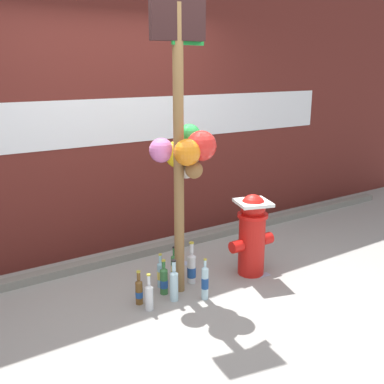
{
  "coord_description": "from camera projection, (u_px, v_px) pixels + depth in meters",
  "views": [
    {
      "loc": [
        -1.85,
        -2.89,
        1.95
      ],
      "look_at": [
        0.2,
        0.25,
        0.9
      ],
      "focal_mm": 42.08,
      "sensor_mm": 36.0,
      "label": 1
    }
  ],
  "objects": [
    {
      "name": "ground_plane",
      "position": [
        188.0,
        304.0,
        3.83
      ],
      "size": [
        14.0,
        14.0,
        0.0
      ],
      "primitive_type": "plane",
      "color": "gray"
    },
    {
      "name": "building_wall",
      "position": [
        108.0,
        110.0,
        4.67
      ],
      "size": [
        10.0,
        0.21,
        3.03
      ],
      "color": "#561E19",
      "rests_on": "ground_plane"
    },
    {
      "name": "curb_strip",
      "position": [
        130.0,
        255.0,
        4.73
      ],
      "size": [
        8.0,
        0.12,
        0.08
      ],
      "primitive_type": "cube",
      "color": "slate",
      "rests_on": "ground_plane"
    },
    {
      "name": "memorial_post",
      "position": [
        184.0,
        136.0,
        3.72
      ],
      "size": [
        0.51,
        0.46,
        2.5
      ],
      "color": "olive",
      "rests_on": "ground_plane"
    },
    {
      "name": "fire_hydrant",
      "position": [
        252.0,
        233.0,
        4.29
      ],
      "size": [
        0.48,
        0.38,
        0.8
      ],
      "color": "red",
      "rests_on": "ground_plane"
    },
    {
      "name": "bottle_0",
      "position": [
        174.0,
        266.0,
        4.26
      ],
      "size": [
        0.06,
        0.06,
        0.32
      ],
      "color": "#337038",
      "rests_on": "ground_plane"
    },
    {
      "name": "bottle_1",
      "position": [
        192.0,
        268.0,
        4.17
      ],
      "size": [
        0.08,
        0.08,
        0.4
      ],
      "color": "silver",
      "rests_on": "ground_plane"
    },
    {
      "name": "bottle_2",
      "position": [
        174.0,
        284.0,
        3.85
      ],
      "size": [
        0.07,
        0.07,
        0.38
      ],
      "color": "#B2DBEA",
      "rests_on": "ground_plane"
    },
    {
      "name": "bottle_3",
      "position": [
        161.0,
        274.0,
        4.09
      ],
      "size": [
        0.06,
        0.06,
        0.32
      ],
      "color": "#93CCE0",
      "rests_on": "ground_plane"
    },
    {
      "name": "bottle_4",
      "position": [
        164.0,
        280.0,
        3.97
      ],
      "size": [
        0.07,
        0.07,
        0.32
      ],
      "color": "#337038",
      "rests_on": "ground_plane"
    },
    {
      "name": "bottle_5",
      "position": [
        205.0,
        282.0,
        3.87
      ],
      "size": [
        0.06,
        0.06,
        0.38
      ],
      "color": "#B2DBEA",
      "rests_on": "ground_plane"
    },
    {
      "name": "bottle_6",
      "position": [
        139.0,
        291.0,
        3.8
      ],
      "size": [
        0.06,
        0.06,
        0.3
      ],
      "color": "brown",
      "rests_on": "ground_plane"
    },
    {
      "name": "bottle_7",
      "position": [
        149.0,
        296.0,
        3.7
      ],
      "size": [
        0.07,
        0.07,
        0.32
      ],
      "color": "silver",
      "rests_on": "ground_plane"
    },
    {
      "name": "litter_0",
      "position": [
        264.0,
        275.0,
        4.36
      ],
      "size": [
        0.13,
        0.09,
        0.01
      ],
      "primitive_type": "cube",
      "rotation": [
        0.0,
        0.0,
        3.05
      ],
      "color": "#8C99B2",
      "rests_on": "ground_plane"
    },
    {
      "name": "litter_1",
      "position": [
        184.0,
        263.0,
        4.63
      ],
      "size": [
        0.13,
        0.17,
        0.01
      ],
      "primitive_type": "cube",
      "rotation": [
        0.0,
        0.0,
        1.91
      ],
      "color": "#8C99B2",
      "rests_on": "ground_plane"
    }
  ]
}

